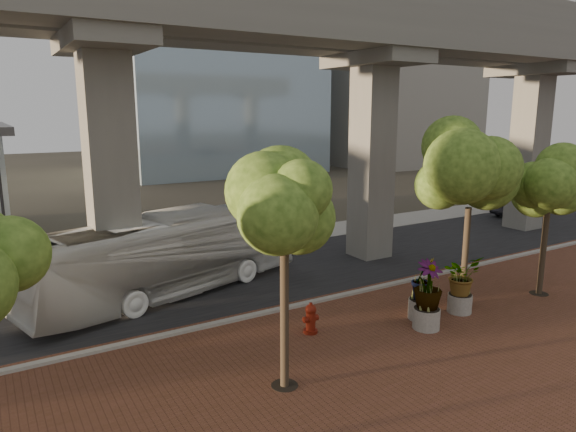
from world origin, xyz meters
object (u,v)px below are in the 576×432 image
planter_front (461,278)px  parked_car (519,205)px  transit_bus (168,256)px  fire_hydrant (311,318)px

planter_front → parked_car: bearing=29.9°
transit_bus → fire_hydrant: transit_bus is taller
transit_bus → parked_car: (25.33, 2.75, -0.85)m
parked_car → planter_front: size_ratio=2.12×
parked_car → planter_front: planter_front is taller
fire_hydrant → planter_front: size_ratio=0.49×
planter_front → transit_bus: bearing=138.8°
transit_bus → fire_hydrant: size_ratio=11.11×
fire_hydrant → planter_front: bearing=-12.9°
parked_car → planter_front: 19.83m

